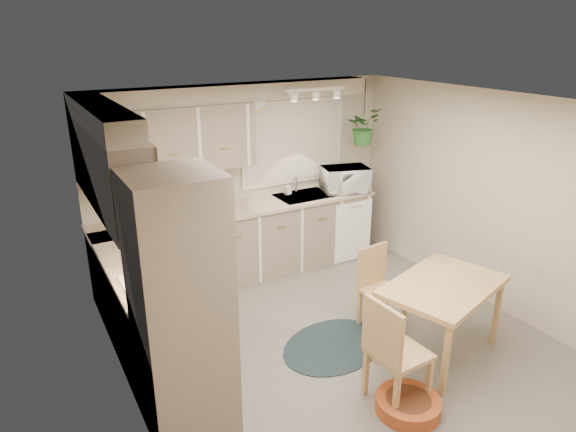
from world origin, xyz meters
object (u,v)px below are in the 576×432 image
object	(u,v)px
microwave	(345,177)
chair_left	(399,350)
dining_table	(440,318)
chair_back	(383,290)
braided_rug	(333,346)
pet_bed	(408,405)

from	to	relation	value
microwave	chair_left	bearing A→B (deg)	-101.45
dining_table	microwave	world-z (taller)	microwave
microwave	dining_table	bearing A→B (deg)	-87.69
dining_table	chair_back	world-z (taller)	chair_back
braided_rug	chair_back	bearing A→B (deg)	5.32
chair_back	pet_bed	world-z (taller)	chair_back
dining_table	chair_left	distance (m)	0.87
chair_left	chair_back	world-z (taller)	chair_left
braided_rug	microwave	bearing A→B (deg)	52.73
pet_bed	microwave	distance (m)	3.33
chair_left	pet_bed	bearing A→B (deg)	-8.05
dining_table	pet_bed	distance (m)	1.01
pet_bed	chair_back	bearing A→B (deg)	60.62
chair_left	pet_bed	distance (m)	0.46
chair_back	braided_rug	world-z (taller)	chair_back
braided_rug	chair_left	bearing A→B (deg)	-87.98
chair_back	dining_table	bearing A→B (deg)	98.63
chair_back	microwave	size ratio (longest dim) A/B	1.45
dining_table	braided_rug	xyz separation A→B (m)	(-0.83, 0.58, -0.37)
braided_rug	pet_bed	bearing A→B (deg)	-89.11
pet_bed	microwave	xyz separation A→B (m)	(1.33, 2.85, 1.08)
chair_left	dining_table	bearing A→B (deg)	109.20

